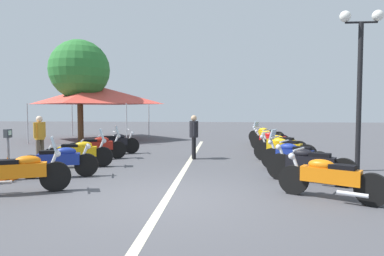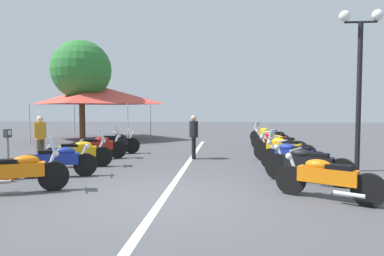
# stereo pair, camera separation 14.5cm
# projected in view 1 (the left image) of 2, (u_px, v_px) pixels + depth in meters

# --- Properties ---
(ground_plane) EXTENTS (80.00, 80.00, 0.00)m
(ground_plane) POSITION_uv_depth(u_px,v_px,m) (166.00, 199.00, 6.84)
(ground_plane) COLOR #4C4C51
(lane_centre_stripe) EXTENTS (15.76, 0.16, 0.01)m
(lane_centre_stripe) POSITION_uv_depth(u_px,v_px,m) (187.00, 165.00, 10.97)
(lane_centre_stripe) COLOR beige
(lane_centre_stripe) RESTS_ON ground_plane
(motorcycle_left_row_0) EXTENTS (1.05, 1.98, 1.22)m
(motorcycle_left_row_0) POSITION_uv_depth(u_px,v_px,m) (20.00, 172.00, 7.22)
(motorcycle_left_row_0) COLOR black
(motorcycle_left_row_0) RESTS_ON ground_plane
(motorcycle_left_row_1) EXTENTS (0.85, 1.96, 0.99)m
(motorcycle_left_row_1) POSITION_uv_depth(u_px,v_px,m) (60.00, 161.00, 8.94)
(motorcycle_left_row_1) COLOR black
(motorcycle_left_row_1) RESTS_ON ground_plane
(motorcycle_left_row_2) EXTENTS (0.82, 2.10, 1.20)m
(motorcycle_left_row_2) POSITION_uv_depth(u_px,v_px,m) (79.00, 153.00, 10.48)
(motorcycle_left_row_2) COLOR black
(motorcycle_left_row_2) RESTS_ON ground_plane
(motorcycle_left_row_3) EXTENTS (1.11, 1.97, 1.21)m
(motorcycle_left_row_3) POSITION_uv_depth(u_px,v_px,m) (97.00, 147.00, 12.12)
(motorcycle_left_row_3) COLOR black
(motorcycle_left_row_3) RESTS_ON ground_plane
(motorcycle_left_row_4) EXTENTS (0.98, 1.93, 1.00)m
(motorcycle_left_row_4) POSITION_uv_depth(u_px,v_px,m) (114.00, 143.00, 13.55)
(motorcycle_left_row_4) COLOR black
(motorcycle_left_row_4) RESTS_ON ground_plane
(motorcycle_right_row_0) EXTENTS (1.23, 1.88, 0.99)m
(motorcycle_right_row_0) POSITION_uv_depth(u_px,v_px,m) (329.00, 177.00, 6.75)
(motorcycle_right_row_0) COLOR black
(motorcycle_right_row_0) RESTS_ON ground_plane
(motorcycle_right_row_1) EXTENTS (1.18, 1.99, 1.02)m
(motorcycle_right_row_1) POSITION_uv_depth(u_px,v_px,m) (309.00, 164.00, 8.26)
(motorcycle_right_row_1) COLOR black
(motorcycle_right_row_1) RESTS_ON ground_plane
(motorcycle_right_row_2) EXTENTS (1.12, 1.82, 1.21)m
(motorcycle_right_row_2) POSITION_uv_depth(u_px,v_px,m) (293.00, 155.00, 9.81)
(motorcycle_right_row_2) COLOR black
(motorcycle_right_row_2) RESTS_ON ground_plane
(motorcycle_right_row_3) EXTENTS (1.24, 1.95, 1.01)m
(motorcycle_right_row_3) POSITION_uv_depth(u_px,v_px,m) (284.00, 149.00, 11.51)
(motorcycle_right_row_3) COLOR black
(motorcycle_right_row_3) RESTS_ON ground_plane
(motorcycle_right_row_4) EXTENTS (1.29, 1.78, 1.00)m
(motorcycle_right_row_4) POSITION_uv_depth(u_px,v_px,m) (281.00, 144.00, 12.95)
(motorcycle_right_row_4) COLOR black
(motorcycle_right_row_4) RESTS_ON ground_plane
(motorcycle_right_row_5) EXTENTS (1.41, 1.80, 1.00)m
(motorcycle_right_row_5) POSITION_uv_depth(u_px,v_px,m) (272.00, 140.00, 14.68)
(motorcycle_right_row_5) COLOR black
(motorcycle_right_row_5) RESTS_ON ground_plane
(motorcycle_right_row_6) EXTENTS (1.35, 1.75, 1.20)m
(motorcycle_right_row_6) POSITION_uv_depth(u_px,v_px,m) (268.00, 137.00, 16.27)
(motorcycle_right_row_6) COLOR black
(motorcycle_right_row_6) RESTS_ON ground_plane
(motorcycle_right_row_7) EXTENTS (1.32, 1.75, 1.01)m
(motorcycle_right_row_7) POSITION_uv_depth(u_px,v_px,m) (266.00, 135.00, 17.75)
(motorcycle_right_row_7) COLOR black
(motorcycle_right_row_7) RESTS_ON ground_plane
(street_lamp_twin_globe) EXTENTS (0.32, 1.22, 4.65)m
(street_lamp_twin_globe) POSITION_uv_depth(u_px,v_px,m) (360.00, 61.00, 9.77)
(street_lamp_twin_globe) COLOR black
(street_lamp_twin_globe) RESTS_ON ground_plane
(parking_meter) EXTENTS (0.19, 0.15, 1.29)m
(parking_meter) POSITION_uv_depth(u_px,v_px,m) (8.00, 144.00, 8.80)
(parking_meter) COLOR slate
(parking_meter) RESTS_ON ground_plane
(traffic_cone_0) EXTENTS (0.36, 0.36, 0.61)m
(traffic_cone_0) POSITION_uv_depth(u_px,v_px,m) (8.00, 169.00, 8.61)
(traffic_cone_0) COLOR orange
(traffic_cone_0) RESTS_ON ground_plane
(bystander_0) EXTENTS (0.52, 0.32, 1.59)m
(bystander_0) POSITION_uv_depth(u_px,v_px,m) (194.00, 134.00, 12.24)
(bystander_0) COLOR black
(bystander_0) RESTS_ON ground_plane
(bystander_1) EXTENTS (0.52, 0.32, 1.58)m
(bystander_1) POSITION_uv_depth(u_px,v_px,m) (40.00, 135.00, 11.43)
(bystander_1) COLOR brown
(bystander_1) RESTS_ON ground_plane
(roadside_tree_0) EXTENTS (3.30, 3.30, 5.64)m
(roadside_tree_0) POSITION_uv_depth(u_px,v_px,m) (80.00, 70.00, 18.73)
(roadside_tree_0) COLOR brown
(roadside_tree_0) RESTS_ON ground_plane
(event_tent) EXTENTS (5.83, 5.83, 3.20)m
(event_tent) POSITION_uv_depth(u_px,v_px,m) (95.00, 95.00, 19.77)
(event_tent) COLOR #E54C3F
(event_tent) RESTS_ON ground_plane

